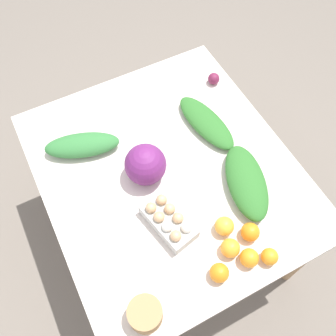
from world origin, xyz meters
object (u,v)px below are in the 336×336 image
Objects in this scene: greens_bunch_kale at (82,145)px; orange_4 at (250,232)px; egg_carton at (169,220)px; beet_root at (214,79)px; orange_1 at (219,273)px; greens_bunch_scallion at (206,122)px; cabbage_purple at (145,165)px; orange_3 at (249,258)px; orange_0 at (230,248)px; greens_bunch_chard at (246,182)px; orange_5 at (224,226)px; paper_bag at (145,314)px; orange_2 at (270,257)px.

greens_bunch_kale is 0.80m from orange_4.
egg_carton reaches higher than beet_root.
orange_1 is (-0.83, 0.48, 0.01)m from beet_root.
beet_root is at bearing -20.95° from orange_4.
cabbage_purple is at bearing 106.62° from greens_bunch_scallion.
orange_0 is at bearing 33.74° from orange_3.
orange_4 is (-0.19, 0.11, -0.01)m from greens_bunch_chard.
orange_5 is at bearing -156.01° from cabbage_purple.
cabbage_purple reaches higher than orange_5.
egg_carton is 0.36m from paper_bag.
greens_bunch_kale is 0.73m from beet_root.
greens_bunch_kale is (0.24, 0.19, -0.05)m from cabbage_purple.
orange_4 is at bearing -67.13° from orange_1.
cabbage_purple is 0.60m from orange_2.
orange_3 is at bearing -146.26° from orange_0.
egg_carton reaches higher than orange_2.
orange_4 is (-0.19, -0.26, -0.01)m from egg_carton.
greens_bunch_scallion is 0.60m from orange_0.
greens_bunch_chard is at bearing -101.83° from egg_carton.
greens_bunch_scallion is 0.55m from orange_4.
orange_4 reaches higher than orange_3.
cabbage_purple is at bearing 23.99° from orange_5.
egg_carton reaches higher than orange_5.
greens_bunch_chard is at bearing 162.06° from beet_root.
orange_0 is (-0.77, 0.39, 0.01)m from beet_root.
egg_carton is 0.79m from beet_root.
greens_bunch_chard is at bearing 177.95° from greens_bunch_scallion.
greens_bunch_scallion is 4.91× the size of orange_1.
orange_4 is at bearing -79.66° from orange_0.
egg_carton is 3.88× the size of orange_2.
orange_1 is at bearing -174.31° from cabbage_purple.
orange_0 is at bearing -163.18° from cabbage_purple.
greens_bunch_kale is 4.98× the size of orange_2.
beet_root is at bearing -26.85° from orange_0.
paper_bag is 1.59× the size of orange_5.
orange_1 is at bearing 112.87° from orange_4.
beet_root is 0.76× the size of orange_5.
paper_bag is at bearing 127.14° from egg_carton.
orange_3 is at bearing 164.02° from greens_bunch_scallion.
orange_1 is (-0.51, -0.05, -0.05)m from cabbage_purple.
beet_root is (0.84, -0.78, -0.02)m from paper_bag.
beet_root is at bearing -83.66° from greens_bunch_kale.
cabbage_purple reaches higher than greens_bunch_kale.
orange_1 is at bearing 153.62° from greens_bunch_scallion.
paper_bag is 2.10× the size of beet_root.
orange_5 reaches higher than orange_3.
orange_5 is (0.15, -0.11, 0.00)m from orange_1.
egg_carton is at bearing 42.18° from orange_2.
greens_bunch_chard is at bearing -17.23° from orange_2.
orange_3 is at bearing 157.42° from beet_root.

